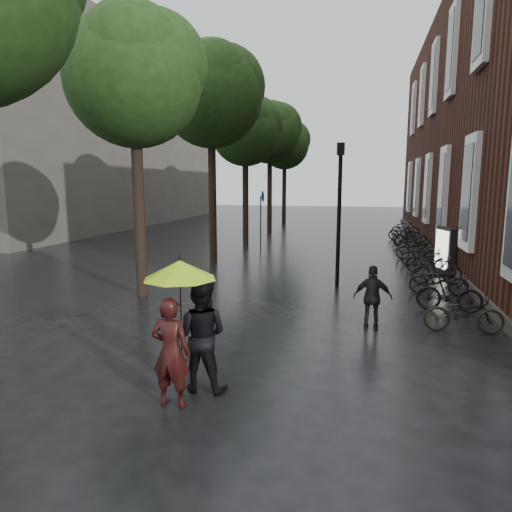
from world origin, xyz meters
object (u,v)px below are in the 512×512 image
(person_burgundy, at_px, (171,352))
(parked_bicycles, at_px, (420,251))
(pedestrian_walking, at_px, (373,298))
(person_black, at_px, (201,335))
(ad_lightbox, at_px, (445,251))
(lamp_post, at_px, (339,201))

(person_burgundy, xyz_separation_m, parked_bicycles, (5.06, 13.98, -0.37))
(person_burgundy, bearing_deg, pedestrian_walking, -121.95)
(pedestrian_walking, distance_m, parked_bicycles, 9.79)
(person_black, bearing_deg, ad_lightbox, -117.08)
(person_burgundy, height_order, person_black, person_black)
(person_burgundy, height_order, lamp_post, lamp_post)
(pedestrian_walking, xyz_separation_m, parked_bicycles, (2.09, 9.56, -0.27))
(person_burgundy, bearing_deg, parked_bicycles, -107.94)
(parked_bicycles, bearing_deg, pedestrian_walking, -102.33)
(pedestrian_walking, xyz_separation_m, ad_lightbox, (2.67, 7.18, 0.12))
(person_black, height_order, pedestrian_walking, person_black)
(pedestrian_walking, bearing_deg, person_burgundy, 57.27)
(pedestrian_walking, bearing_deg, person_black, 55.51)
(parked_bicycles, xyz_separation_m, ad_lightbox, (0.58, -2.38, 0.39))
(parked_bicycles, height_order, ad_lightbox, ad_lightbox)
(lamp_post, bearing_deg, person_burgundy, -102.75)
(person_black, xyz_separation_m, lamp_post, (1.71, 8.00, 1.84))
(parked_bicycles, relative_size, lamp_post, 4.27)
(person_burgundy, height_order, parked_bicycles, person_burgundy)
(pedestrian_walking, bearing_deg, parked_bicycles, -101.14)
(person_black, bearing_deg, lamp_post, -102.94)
(pedestrian_walking, distance_m, lamp_post, 4.76)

